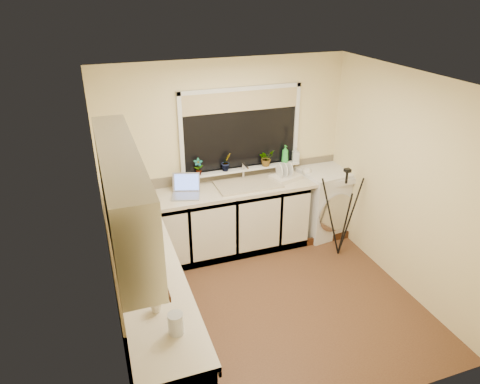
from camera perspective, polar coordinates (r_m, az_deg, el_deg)
The scene contains 33 objects.
floor at distance 5.09m, azimuth 3.67°, elevation -14.10°, with size 3.20×3.20×0.00m, color brown.
ceiling at distance 4.01m, azimuth 4.67°, elevation 14.02°, with size 3.20×3.20×0.00m, color white.
wall_back at distance 5.70m, azimuth -1.87°, elevation 4.77°, with size 3.20×3.20×0.00m, color beige.
wall_front at distance 3.32m, azimuth 14.67°, elevation -12.97°, with size 3.20×3.20×0.00m, color beige.
wall_left at distance 4.11m, azimuth -16.91°, elevation -5.11°, with size 3.00×3.00×0.00m, color beige.
wall_right at distance 5.21m, azimuth 20.48°, elevation 1.05°, with size 3.00×3.00×0.00m, color beige.
base_cabinet_back at distance 5.69m, azimuth -3.95°, elevation -4.15°, with size 2.55×0.60×0.86m, color silver.
base_cabinet_left at distance 4.33m, azimuth -11.16°, elevation -15.55°, with size 0.54×2.40×0.86m, color silver.
worktop_back at distance 5.57m, azimuth -0.88°, elevation 0.42°, with size 3.20×0.60×0.04m, color beige.
worktop_left at distance 4.06m, azimuth -11.70°, elevation -10.74°, with size 0.60×2.40×0.04m, color beige.
upper_cabinet at distance 3.45m, azimuth -14.94°, elevation -0.11°, with size 0.28×1.90×0.70m, color silver.
splashback_left at distance 3.91m, azimuth -16.23°, elevation -8.48°, with size 0.02×2.40×0.45m, color beige.
splashback_back at distance 5.78m, azimuth -1.80°, elevation 2.36°, with size 3.20×0.02×0.14m, color beige.
window_glass at distance 5.64m, azimuth 0.08°, elevation 8.05°, with size 1.50×0.02×1.00m, color black.
window_blind at distance 5.52m, azimuth 0.17°, elevation 11.69°, with size 1.50×0.02×0.25m, color tan.
windowsill at distance 5.77m, azimuth 0.26°, elevation 3.01°, with size 1.60×0.14×0.03m, color white.
sink at distance 5.62m, azimuth 1.05°, elevation 1.01°, with size 0.82×0.46×0.03m, color tan.
faucet at distance 5.73m, azimuth 0.43°, elevation 2.69°, with size 0.03×0.03×0.24m, color silver.
washing_machine at distance 6.29m, azimuth 10.77°, elevation -1.11°, with size 0.67×0.65×0.95m, color white.
laptop at distance 5.39m, azimuth -7.02°, elevation 0.32°, with size 0.41×0.41×0.24m.
kettle at distance 4.26m, azimuth -11.57°, elevation -6.88°, with size 0.15×0.15×0.19m, color white.
dish_rack at distance 5.82m, azimuth 5.90°, elevation 1.93°, with size 0.37×0.28×0.06m, color silver.
tripod at distance 5.72m, azimuth 13.16°, elevation -2.68°, with size 0.60×0.60×1.21m, color black, non-canonical shape.
glass_jug at distance 3.39m, azimuth -8.33°, elevation -16.53°, with size 0.12×0.12×0.17m, color silver.
steel_jar at distance 3.94m, azimuth -13.00°, elevation -10.90°, with size 0.07×0.07×0.10m, color white.
microwave at distance 4.84m, azimuth -13.65°, elevation -2.41°, with size 0.49×0.33×0.27m, color white.
plant_a at distance 5.53m, azimuth -5.42°, elevation 3.26°, with size 0.12×0.08×0.22m, color #999999.
plant_b at distance 5.64m, azimuth -1.80°, elevation 3.92°, with size 0.13×0.11×0.24m, color #999999.
plant_d at distance 5.81m, azimuth 3.42°, elevation 4.44°, with size 0.20×0.17×0.22m, color #999999.
soap_bottle_green at distance 5.94m, azimuth 5.87°, elevation 4.94°, with size 0.09×0.09×0.24m, color green.
soap_bottle_clear at distance 6.00m, azimuth 7.24°, elevation 4.89°, with size 0.09×0.09×0.20m, color #999999.
cup_back at distance 5.96m, azimuth 8.65°, elevation 2.57°, with size 0.12×0.12×0.09m, color white.
cup_left at distance 3.62m, azimuth -10.84°, elevation -14.38°, with size 0.10×0.10×0.09m, color beige.
Camera 1 is at (-1.61, -3.58, 3.24)m, focal length 32.91 mm.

